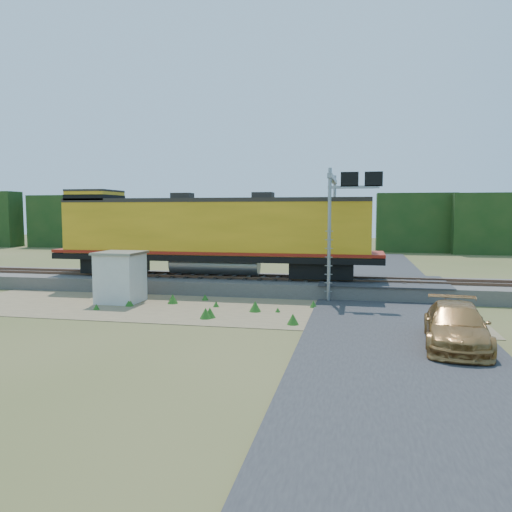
% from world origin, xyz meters
% --- Properties ---
extents(ground, '(140.00, 140.00, 0.00)m').
position_xyz_m(ground, '(0.00, 0.00, 0.00)').
color(ground, '#475123').
rests_on(ground, ground).
extents(ballast, '(70.00, 5.00, 0.80)m').
position_xyz_m(ballast, '(0.00, 6.00, 0.40)').
color(ballast, slate).
rests_on(ballast, ground).
extents(rails, '(70.00, 1.54, 0.16)m').
position_xyz_m(rails, '(0.00, 6.00, 0.88)').
color(rails, brown).
rests_on(rails, ballast).
extents(dirt_shoulder, '(26.00, 8.00, 0.03)m').
position_xyz_m(dirt_shoulder, '(-2.00, 0.50, 0.01)').
color(dirt_shoulder, '#8C7754').
rests_on(dirt_shoulder, ground).
extents(road, '(7.00, 66.00, 0.86)m').
position_xyz_m(road, '(7.00, 0.74, 0.09)').
color(road, '#38383A').
rests_on(road, ground).
extents(tree_line_north, '(130.00, 3.00, 6.50)m').
position_xyz_m(tree_line_north, '(0.00, 38.00, 3.07)').
color(tree_line_north, '#193814').
rests_on(tree_line_north, ground).
extents(weed_clumps, '(15.00, 6.20, 0.56)m').
position_xyz_m(weed_clumps, '(-3.50, 0.10, 0.00)').
color(weed_clumps, '#27601B').
rests_on(weed_clumps, ground).
extents(locomotive, '(20.06, 3.06, 5.18)m').
position_xyz_m(locomotive, '(-3.27, 6.00, 3.51)').
color(locomotive, black).
rests_on(locomotive, rails).
extents(shed, '(2.30, 2.30, 2.68)m').
position_xyz_m(shed, '(-6.63, 0.92, 1.36)').
color(shed, silver).
rests_on(shed, ground).
extents(signal_gantry, '(2.79, 6.20, 7.03)m').
position_xyz_m(signal_gantry, '(4.44, 5.34, 5.28)').
color(signal_gantry, gray).
rests_on(signal_gantry, ground).
extents(car, '(2.64, 5.39, 1.51)m').
position_xyz_m(car, '(9.00, -4.73, 0.75)').
color(car, '#AD7A40').
rests_on(car, ground).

